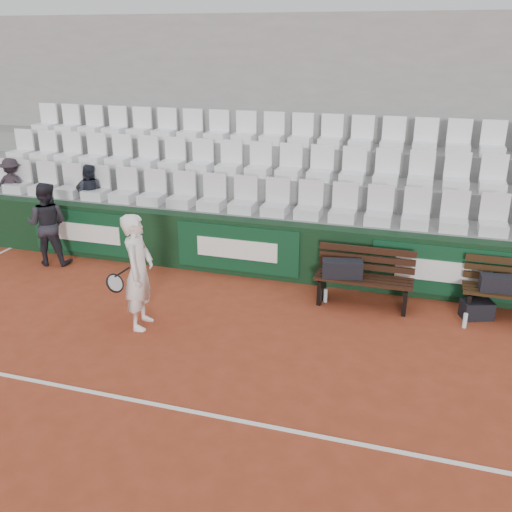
{
  "coord_description": "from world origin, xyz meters",
  "views": [
    {
      "loc": [
        2.82,
        -4.91,
        3.95
      ],
      "look_at": [
        0.58,
        2.4,
        1.0
      ],
      "focal_mm": 40.0,
      "sensor_mm": 36.0,
      "label": 1
    }
  ],
  "objects": [
    {
      "name": "seat_row_front",
      "position": [
        0.0,
        4.45,
        1.31
      ],
      "size": [
        11.9,
        0.44,
        0.63
      ],
      "primitive_type": "cube",
      "color": "silver",
      "rests_on": "grandstand_tier_front"
    },
    {
      "name": "grandstand_tier_front",
      "position": [
        0.0,
        4.62,
        0.5
      ],
      "size": [
        18.0,
        0.95,
        1.0
      ],
      "primitive_type": "cube",
      "color": "gray",
      "rests_on": "ground"
    },
    {
      "name": "seat_row_back",
      "position": [
        0.0,
        6.35,
        2.21
      ],
      "size": [
        11.9,
        0.44,
        0.63
      ],
      "primitive_type": "cube",
      "color": "white",
      "rests_on": "grandstand_tier_back"
    },
    {
      "name": "spectator_c",
      "position": [
        -3.47,
        4.5,
        1.55
      ],
      "size": [
        0.61,
        0.51,
        1.11
      ],
      "primitive_type": "imported",
      "rotation": [
        0.0,
        0.0,
        3.32
      ],
      "color": "#1E222D",
      "rests_on": "grandstand_tier_front"
    },
    {
      "name": "sports_bag_right",
      "position": [
        3.97,
        3.45,
        0.57
      ],
      "size": [
        0.52,
        0.28,
        0.23
      ],
      "primitive_type": "cube",
      "rotation": [
        0.0,
        0.0,
        0.09
      ],
      "color": "black",
      "rests_on": "bench_right"
    },
    {
      "name": "spectator_b",
      "position": [
        -3.5,
        4.5,
        1.5
      ],
      "size": [
        0.64,
        0.41,
        1.01
      ],
      "primitive_type": "imported",
      "rotation": [
        0.0,
        0.0,
        3.45
      ],
      "color": "#36302B",
      "rests_on": "grandstand_tier_front"
    },
    {
      "name": "spectator_a",
      "position": [
        -5.27,
        4.5,
        1.56
      ],
      "size": [
        0.78,
        0.53,
        1.12
      ],
      "primitive_type": "imported",
      "rotation": [
        0.0,
        0.0,
        3.31
      ],
      "color": "black",
      "rests_on": "grandstand_tier_front"
    },
    {
      "name": "water_bottle_far",
      "position": [
        3.56,
        3.01,
        0.11
      ],
      "size": [
        0.06,
        0.06,
        0.22
      ],
      "primitive_type": "cylinder",
      "color": "silver",
      "rests_on": "ground"
    },
    {
      "name": "seat_row_mid",
      "position": [
        0.0,
        5.4,
        1.77
      ],
      "size": [
        11.9,
        0.44,
        0.63
      ],
      "primitive_type": "cube",
      "color": "white",
      "rests_on": "grandstand_tier_mid"
    },
    {
      "name": "grandstand_rear_wall",
      "position": [
        0.0,
        7.15,
        2.2
      ],
      "size": [
        18.0,
        0.3,
        4.4
      ],
      "primitive_type": "cube",
      "color": "gray",
      "rests_on": "ground"
    },
    {
      "name": "ball_kid",
      "position": [
        -3.7,
        3.41,
        0.77
      ],
      "size": [
        0.87,
        0.75,
        1.54
      ],
      "primitive_type": "imported",
      "rotation": [
        0.0,
        0.0,
        3.39
      ],
      "color": "black",
      "rests_on": "ground"
    },
    {
      "name": "grandstand_tier_mid",
      "position": [
        0.0,
        5.58,
        0.72
      ],
      "size": [
        18.0,
        0.95,
        1.45
      ],
      "primitive_type": "cube",
      "color": "gray",
      "rests_on": "ground"
    },
    {
      "name": "back_barrier",
      "position": [
        0.07,
        3.99,
        0.5
      ],
      "size": [
        18.0,
        0.34,
        1.0
      ],
      "color": "black",
      "rests_on": "ground"
    },
    {
      "name": "ground",
      "position": [
        0.0,
        0.0,
        0.0
      ],
      "size": [
        80.0,
        80.0,
        0.0
      ],
      "primitive_type": "plane",
      "color": "#993B22",
      "rests_on": "ground"
    },
    {
      "name": "water_bottle_near",
      "position": [
        1.47,
        3.27,
        0.11
      ],
      "size": [
        0.06,
        0.06,
        0.23
      ],
      "primitive_type": "cylinder",
      "color": "silver",
      "rests_on": "ground"
    },
    {
      "name": "grandstand_tier_back",
      "position": [
        0.0,
        6.53,
        0.95
      ],
      "size": [
        18.0,
        0.95,
        1.9
      ],
      "primitive_type": "cube",
      "color": "gray",
      "rests_on": "ground"
    },
    {
      "name": "sports_bag_ground",
      "position": [
        3.73,
        3.38,
        0.14
      ],
      "size": [
        0.51,
        0.41,
        0.27
      ],
      "primitive_type": "cube",
      "rotation": [
        0.0,
        0.0,
        0.36
      ],
      "color": "black",
      "rests_on": "ground"
    },
    {
      "name": "court_baseline",
      "position": [
        0.0,
        0.0,
        0.0
      ],
      "size": [
        18.0,
        0.06,
        0.01
      ],
      "primitive_type": "cube",
      "color": "white",
      "rests_on": "ground"
    },
    {
      "name": "sports_bag_left",
      "position": [
        1.7,
        3.31,
        0.58
      ],
      "size": [
        0.66,
        0.38,
        0.27
      ],
      "primitive_type": "cube",
      "rotation": [
        0.0,
        0.0,
        0.2
      ],
      "color": "black",
      "rests_on": "bench_left"
    },
    {
      "name": "tennis_player",
      "position": [
        -0.94,
        1.7,
        0.85
      ],
      "size": [
        0.74,
        0.67,
        1.7
      ],
      "color": "white",
      "rests_on": "ground"
    },
    {
      "name": "bench_left",
      "position": [
        2.04,
        3.34,
        0.23
      ],
      "size": [
        1.5,
        0.56,
        0.45
      ],
      "primitive_type": "cube",
      "color": "black",
      "rests_on": "ground"
    }
  ]
}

